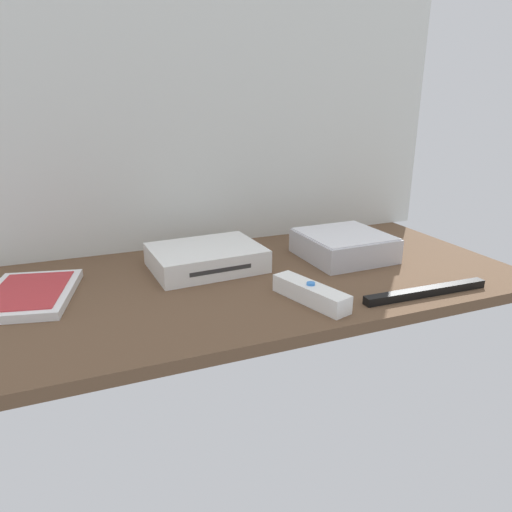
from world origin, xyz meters
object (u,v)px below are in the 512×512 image
(game_case, at_px, (29,294))
(sensor_bar, at_px, (426,292))
(remote_wand, at_px, (310,293))
(game_console, at_px, (206,258))
(mini_computer, at_px, (344,245))

(game_case, bearing_deg, sensor_bar, -8.38)
(game_case, relative_size, remote_wand, 1.41)
(remote_wand, height_order, sensor_bar, remote_wand)
(remote_wand, bearing_deg, sensor_bar, -31.40)
(game_console, distance_m, remote_wand, 0.25)
(remote_wand, distance_m, sensor_bar, 0.20)
(remote_wand, relative_size, sensor_bar, 0.63)
(game_console, bearing_deg, mini_computer, -12.06)
(game_console, xyz_separation_m, mini_computer, (0.29, -0.04, 0.00))
(game_case, relative_size, sensor_bar, 0.89)
(mini_computer, xyz_separation_m, game_case, (-0.60, 0.01, -0.02))
(game_console, height_order, game_case, game_console)
(remote_wand, bearing_deg, game_console, 100.69)
(game_console, height_order, mini_computer, mini_computer)
(game_case, xyz_separation_m, remote_wand, (0.43, -0.19, 0.01))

